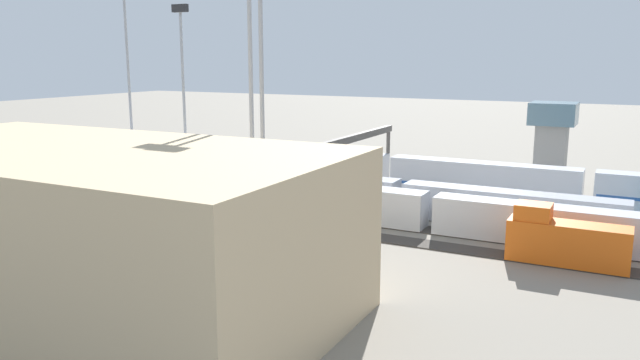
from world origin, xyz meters
name	(u,v)px	position (x,y,z in m)	size (l,w,h in m)	color
ground_plane	(295,202)	(0.00, 0.00, 0.00)	(400.00, 400.00, 0.00)	gray
track_bed_0	(330,187)	(0.00, -10.00, 0.06)	(140.00, 2.80, 0.12)	#4C443D
track_bed_1	(313,194)	(0.00, -5.00, 0.06)	(140.00, 2.80, 0.12)	#3D3833
track_bed_2	(295,201)	(0.00, 0.00, 0.06)	(140.00, 2.80, 0.12)	#3D3833
track_bed_3	(274,210)	(0.00, 5.00, 0.06)	(140.00, 2.80, 0.12)	#3D3833
track_bed_4	(250,220)	(0.00, 10.00, 0.06)	(140.00, 2.80, 0.12)	#3D3833
train_on_track_1	(167,164)	(24.75, -5.00, 2.16)	(10.00, 3.00, 5.00)	gold
train_on_track_2	(299,186)	(-0.59, 0.00, 2.08)	(114.80, 3.00, 4.40)	#1E6B9E
train_on_track_3	(315,198)	(-5.51, 5.00, 2.08)	(114.80, 3.00, 4.40)	maroon
train_on_track_4	(564,240)	(-32.52, 10.00, 2.16)	(10.00, 3.00, 5.00)	#D85914
train_on_track_0	(309,167)	(3.31, -10.00, 2.59)	(119.80, 3.06, 5.00)	silver
light_mast_0	(182,65)	(26.94, -12.22, 16.57)	(2.80, 0.70, 25.80)	#9EA0A5
light_mast_1	(261,57)	(-3.49, 12.60, 17.77)	(2.80, 0.70, 28.00)	#9EA0A5
light_mast_2	(127,49)	(38.84, -12.74, 19.08)	(2.80, 0.70, 30.43)	#9EA0A5
light_mast_3	(250,58)	(-2.19, 12.58, 17.62)	(2.80, 0.70, 27.72)	#9EA0A5
signal_gantry	(351,147)	(-7.69, 0.00, 7.42)	(0.70, 25.00, 8.80)	#4C4742
maintenance_shed	(82,227)	(-2.62, 35.31, 5.79)	(38.02, 19.46, 11.58)	tan
control_tower	(552,138)	(-27.03, -24.02, 6.93)	(6.00, 6.00, 11.75)	gray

